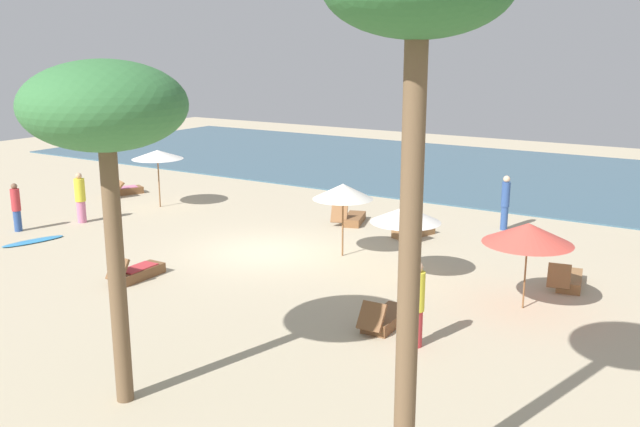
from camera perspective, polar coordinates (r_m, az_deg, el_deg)
ground_plane at (r=21.50m, az=-4.73°, el=-3.17°), size 60.00×60.00×0.00m
ocean_water at (r=36.17m, az=11.68°, el=3.53°), size 48.00×16.00×0.06m
umbrella_0 at (r=18.66m, az=7.03°, el=-0.07°), size 1.91×1.91×2.03m
umbrella_1 at (r=27.71m, az=-13.19°, el=4.73°), size 1.98×1.98×2.25m
umbrella_2 at (r=17.13m, az=16.69°, el=-1.57°), size 2.14×2.14×2.13m
umbrella_3 at (r=20.58m, az=1.89°, el=1.82°), size 1.80×1.80×2.22m
lounger_0 at (r=19.64m, az=-14.80°, el=-4.69°), size 0.64×1.66×0.73m
lounger_1 at (r=24.85m, az=2.69°, el=-0.42°), size 1.08×1.73×0.75m
lounger_2 at (r=15.99m, az=5.38°, el=-8.58°), size 0.65×1.68×0.72m
lounger_3 at (r=23.32m, az=7.66°, el=-1.48°), size 1.08×1.80×0.67m
lounger_4 at (r=30.79m, az=-15.78°, el=1.83°), size 1.24×1.78×0.68m
lounger_5 at (r=19.54m, az=19.70°, el=-5.16°), size 0.87×1.71×0.74m
person_0 at (r=24.60m, az=14.95°, el=0.94°), size 0.40×0.40×1.89m
person_2 at (r=25.77m, az=-23.64°, el=0.49°), size 0.43×0.43×1.67m
person_4 at (r=26.21m, az=-19.05°, el=1.24°), size 0.44×0.44×1.81m
person_5 at (r=14.75m, az=7.92°, el=-7.34°), size 0.47×0.47×1.87m
palm_1 at (r=8.66m, az=8.00°, el=16.32°), size 2.32×2.32×7.54m
palm_2 at (r=11.93m, az=-17.23°, el=7.93°), size 2.71×2.71×5.99m
surfboard at (r=24.32m, az=-22.46°, el=-2.11°), size 0.92×2.04×0.07m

